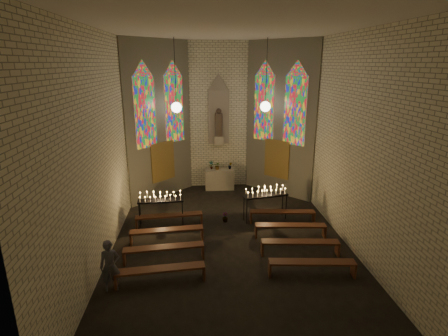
{
  "coord_description": "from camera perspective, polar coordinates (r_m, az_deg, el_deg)",
  "views": [
    {
      "loc": [
        -1.09,
        -10.83,
        6.01
      ],
      "look_at": [
        -0.09,
        1.52,
        2.26
      ],
      "focal_mm": 28.0,
      "sensor_mm": 36.0,
      "label": 1
    }
  ],
  "objects": [
    {
      "name": "floor",
      "position": [
        12.43,
        1.01,
        -12.09
      ],
      "size": [
        12.0,
        12.0,
        0.0
      ],
      "primitive_type": "plane",
      "color": "black",
      "rests_on": "ground"
    },
    {
      "name": "room",
      "position": [
        14.43,
        -0.23,
        7.67
      ],
      "size": [
        8.22,
        12.43,
        7.0
      ],
      "color": "beige",
      "rests_on": "ground"
    },
    {
      "name": "altar",
      "position": [
        17.22,
        -0.74,
        -1.83
      ],
      "size": [
        1.4,
        0.6,
        1.0
      ],
      "primitive_type": "cube",
      "color": "#BCB39A",
      "rests_on": "ground"
    },
    {
      "name": "flower_vase_left",
      "position": [
        17.08,
        -2.09,
        0.5
      ],
      "size": [
        0.25,
        0.2,
        0.42
      ],
      "primitive_type": "imported",
      "rotation": [
        0.0,
        0.0,
        0.22
      ],
      "color": "#4C723F",
      "rests_on": "altar"
    },
    {
      "name": "flower_vase_center",
      "position": [
        17.03,
        -1.07,
        0.38
      ],
      "size": [
        0.44,
        0.41,
        0.38
      ],
      "primitive_type": "imported",
      "rotation": [
        0.0,
        0.0,
        -0.42
      ],
      "color": "#4C723F",
      "rests_on": "altar"
    },
    {
      "name": "flower_vase_right",
      "position": [
        17.1,
        1.01,
        0.39
      ],
      "size": [
        0.21,
        0.19,
        0.34
      ],
      "primitive_type": "imported",
      "rotation": [
        0.0,
        0.0,
        -0.2
      ],
      "color": "#4C723F",
      "rests_on": "altar"
    },
    {
      "name": "aisle_flower_pot",
      "position": [
        13.85,
        0.18,
        -8.02
      ],
      "size": [
        0.25,
        0.25,
        0.38
      ],
      "primitive_type": "imported",
      "rotation": [
        0.0,
        0.0,
        -0.18
      ],
      "color": "#4C723F",
      "rests_on": "ground"
    },
    {
      "name": "votive_stand_left",
      "position": [
        13.48,
        -10.32,
        -4.9
      ],
      "size": [
        1.74,
        0.5,
        1.26
      ],
      "rotation": [
        0.0,
        0.0,
        0.06
      ],
      "color": "black",
      "rests_on": "ground"
    },
    {
      "name": "votive_stand_right",
      "position": [
        13.77,
        6.82,
        -4.1
      ],
      "size": [
        1.83,
        0.78,
        1.31
      ],
      "rotation": [
        0.0,
        0.0,
        0.21
      ],
      "color": "black",
      "rests_on": "ground"
    },
    {
      "name": "pew_left_0",
      "position": [
        13.55,
        -8.92,
        -7.89
      ],
      "size": [
        2.53,
        0.58,
        0.48
      ],
      "rotation": [
        0.0,
        0.0,
        0.09
      ],
      "color": "#532917",
      "rests_on": "ground"
    },
    {
      "name": "pew_right_0",
      "position": [
        13.9,
        9.51,
        -7.27
      ],
      "size": [
        2.53,
        0.58,
        0.48
      ],
      "rotation": [
        0.0,
        0.0,
        -0.09
      ],
      "color": "#532917",
      "rests_on": "ground"
    },
    {
      "name": "pew_left_1",
      "position": [
        12.48,
        -9.31,
        -10.19
      ],
      "size": [
        2.53,
        0.58,
        0.48
      ],
      "rotation": [
        0.0,
        0.0,
        0.09
      ],
      "color": "#532917",
      "rests_on": "ground"
    },
    {
      "name": "pew_right_1",
      "position": [
        12.85,
        10.79,
        -9.43
      ],
      "size": [
        2.53,
        0.58,
        0.48
      ],
      "rotation": [
        0.0,
        0.0,
        -0.09
      ],
      "color": "#532917",
      "rests_on": "ground"
    },
    {
      "name": "pew_left_2",
      "position": [
        11.42,
        -9.77,
        -12.91
      ],
      "size": [
        2.53,
        0.58,
        0.48
      ],
      "rotation": [
        0.0,
        0.0,
        0.09
      ],
      "color": "#532917",
      "rests_on": "ground"
    },
    {
      "name": "pew_right_2",
      "position": [
        11.83,
        12.32,
        -11.96
      ],
      "size": [
        2.53,
        0.58,
        0.48
      ],
      "rotation": [
        0.0,
        0.0,
        -0.09
      ],
      "color": "#532917",
      "rests_on": "ground"
    },
    {
      "name": "pew_left_3",
      "position": [
        10.4,
        -10.34,
        -16.18
      ],
      "size": [
        2.53,
        0.58,
        0.48
      ],
      "rotation": [
        0.0,
        0.0,
        0.09
      ],
      "color": "#532917",
      "rests_on": "ground"
    },
    {
      "name": "pew_right_3",
      "position": [
        10.85,
        14.17,
        -14.94
      ],
      "size": [
        2.53,
        0.58,
        0.48
      ],
      "rotation": [
        0.0,
        0.0,
        -0.09
      ],
      "color": "#532917",
      "rests_on": "ground"
    },
    {
      "name": "visitor",
      "position": [
        10.28,
        -18.11,
        -14.97
      ],
      "size": [
        0.6,
        0.45,
        1.48
      ],
      "primitive_type": "imported",
      "rotation": [
        0.0,
        0.0,
        0.2
      ],
      "color": "#50515B",
      "rests_on": "ground"
    }
  ]
}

